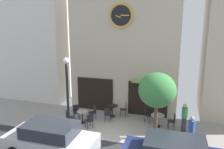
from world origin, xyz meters
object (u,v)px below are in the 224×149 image
cafe_chair_by_entrance (148,114)px  parked_car_silver (51,139)px  cafe_chair_mid_row (89,120)px  pedestrian_blue (191,132)px  cafe_chair_facing_wall (68,116)px  cafe_chair_under_awning (93,111)px  cafe_chair_right_end (124,108)px  street_lamp (68,94)px  cafe_table_leftmost (112,109)px  cafe_table_center_right (158,118)px  pedestrian_green (184,117)px  cafe_chair_near_tree (173,120)px  cafe_chair_left_end (76,111)px  cafe_chair_corner (108,113)px  street_tree (157,91)px  cafe_table_center (82,115)px

cafe_chair_by_entrance → parked_car_silver: 6.22m
cafe_chair_mid_row → pedestrian_blue: (5.61, -0.51, 0.33)m
cafe_chair_facing_wall → cafe_chair_by_entrance: 4.89m
cafe_chair_under_awning → cafe_chair_right_end: same height
street_lamp → cafe_table_leftmost: street_lamp is taller
cafe_table_leftmost → cafe_table_center_right: cafe_table_leftmost is taller
cafe_chair_facing_wall → pedestrian_green: size_ratio=0.54×
cafe_table_center_right → cafe_chair_under_awning: (-4.05, -0.11, -0.02)m
cafe_chair_right_end → parked_car_silver: bearing=-112.6°
cafe_chair_mid_row → cafe_table_center_right: bearing=19.9°
cafe_table_center_right → cafe_chair_facing_wall: (-5.21, -1.31, -0.02)m
cafe_chair_near_tree → cafe_chair_left_end: bearing=-176.7°
street_lamp → pedestrian_blue: bearing=-1.0°
cafe_chair_under_awning → cafe_chair_near_tree: 4.93m
cafe_chair_corner → street_tree: bearing=-22.3°
cafe_chair_under_awning → cafe_chair_near_tree: (4.93, 0.10, 0.00)m
cafe_table_center → pedestrian_green: pedestrian_green is taller
cafe_chair_near_tree → pedestrian_blue: pedestrian_blue is taller
cafe_table_leftmost → cafe_chair_right_end: (0.74, 0.32, -0.02)m
pedestrian_blue → cafe_table_center_right: bearing=133.9°
cafe_chair_under_awning → cafe_chair_facing_wall: bearing=-133.8°
cafe_chair_left_end → cafe_chair_right_end: (2.89, 1.30, 0.00)m
cafe_chair_left_end → cafe_chair_mid_row: same height
cafe_chair_near_tree → street_tree: bearing=-120.4°
cafe_chair_corner → parked_car_silver: size_ratio=0.21×
cafe_chair_under_awning → pedestrian_blue: size_ratio=0.54×
parked_car_silver → cafe_chair_facing_wall: bearing=103.1°
cafe_chair_near_tree → cafe_chair_by_entrance: same height
cafe_table_center → pedestrian_blue: bearing=-9.3°
cafe_chair_near_tree → cafe_chair_by_entrance: size_ratio=1.00×
street_lamp → pedestrian_green: bearing=13.8°
cafe_table_leftmost → parked_car_silver: size_ratio=0.18×
cafe_chair_by_entrance → cafe_chair_left_end: bearing=-169.2°
street_tree → cafe_chair_corner: street_tree is taller
cafe_table_center_right → cafe_chair_by_entrance: size_ratio=0.88×
cafe_chair_corner → cafe_chair_under_awning: bearing=176.0°
cafe_table_center_right → cafe_chair_facing_wall: bearing=-165.8°
street_tree → cafe_chair_near_tree: (0.85, 1.45, -2.16)m
cafe_table_leftmost → cafe_table_center_right: bearing=-12.0°
cafe_chair_facing_wall → cafe_chair_under_awning: 1.67m
cafe_table_center_right → cafe_chair_corner: 3.07m
cafe_chair_left_end → cafe_chair_near_tree: size_ratio=1.00×
cafe_table_leftmost → cafe_chair_under_awning: size_ratio=0.85×
cafe_chair_by_entrance → parked_car_silver: (-3.82, -4.91, 0.23)m
cafe_chair_under_awning → cafe_chair_by_entrance: size_ratio=1.00×
cafe_table_center → cafe_chair_left_end: 0.83m
cafe_chair_corner → cafe_chair_left_end: bearing=-175.4°
cafe_table_center_right → cafe_table_leftmost: bearing=168.0°
street_lamp → cafe_table_leftmost: (1.94, 2.40, -1.60)m
cafe_table_leftmost → cafe_chair_under_awning: (-1.05, -0.75, -0.02)m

